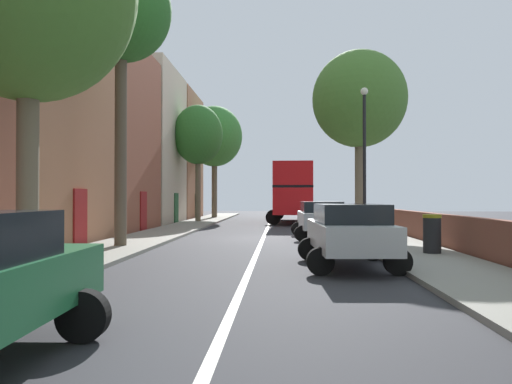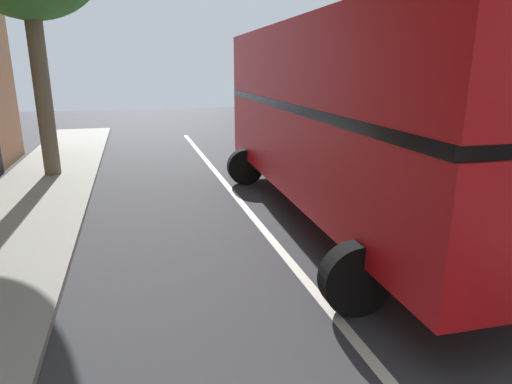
# 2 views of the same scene
# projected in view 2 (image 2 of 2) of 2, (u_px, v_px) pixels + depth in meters

# --- Properties ---
(double_decker_bus) EXTENTS (3.81, 10.40, 4.06)m
(double_decker_bus) POSITION_uv_depth(u_px,v_px,m) (342.00, 111.00, 8.92)
(double_decker_bus) COLOR red
(double_decker_bus) RESTS_ON ground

